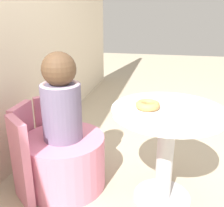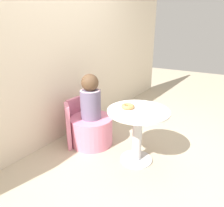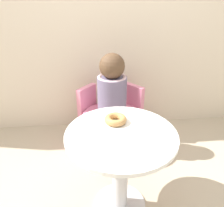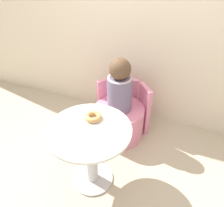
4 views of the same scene
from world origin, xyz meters
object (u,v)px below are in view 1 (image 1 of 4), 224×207
object	(u,v)px
round_table	(166,137)
tub_chair	(65,161)
child_figure	(61,99)
donut	(148,105)

from	to	relation	value
round_table	tub_chair	world-z (taller)	round_table
child_figure	donut	size ratio (longest dim) A/B	4.01
tub_chair	donut	bearing A→B (deg)	-92.89
child_figure	donut	distance (m)	0.55
child_figure	donut	world-z (taller)	child_figure
round_table	child_figure	bearing A→B (deg)	89.37
tub_chair	donut	size ratio (longest dim) A/B	3.85
round_table	tub_chair	bearing A→B (deg)	89.37
round_table	donut	bearing A→B (deg)	99.69
round_table	child_figure	world-z (taller)	child_figure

